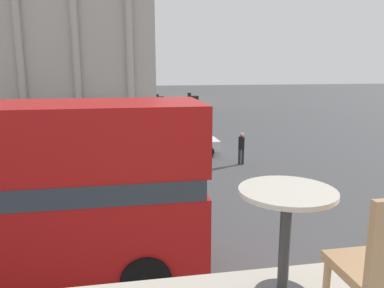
# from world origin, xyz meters

# --- Properties ---
(cafe_dining_table) EXTENTS (0.60, 0.60, 0.73)m
(cafe_dining_table) POSITION_xyz_m (0.73, -0.35, 4.04)
(cafe_dining_table) COLOR #2D2D30
(cafe_dining_table) RESTS_ON cafe_floor_slab
(plaza_building_left) EXTENTS (33.39, 16.22, 20.93)m
(plaza_building_left) POSITION_xyz_m (-12.50, 54.68, 10.47)
(plaza_building_left) COLOR #BCB2A8
(plaza_building_left) RESTS_ON ground_plane
(traffic_light_near) EXTENTS (0.42, 0.24, 4.16)m
(traffic_light_near) POSITION_xyz_m (1.89, 9.49, 2.70)
(traffic_light_near) COLOR black
(traffic_light_near) RESTS_ON ground_plane
(traffic_light_mid) EXTENTS (0.42, 0.24, 3.72)m
(traffic_light_mid) POSITION_xyz_m (1.37, 15.16, 2.43)
(traffic_light_mid) COLOR black
(traffic_light_mid) RESTS_ON ground_plane
(car_navy) EXTENTS (4.20, 1.93, 1.35)m
(car_navy) POSITION_xyz_m (-6.10, 17.59, 0.70)
(car_navy) COLOR black
(car_navy) RESTS_ON ground_plane
(car_white) EXTENTS (4.20, 1.93, 1.35)m
(car_white) POSITION_xyz_m (2.85, 18.44, 0.70)
(car_white) COLOR black
(car_white) RESTS_ON ground_plane
(pedestrian_black) EXTENTS (0.32, 0.32, 1.67)m
(pedestrian_black) POSITION_xyz_m (5.61, 15.69, 0.96)
(pedestrian_black) COLOR #282B33
(pedestrian_black) RESTS_ON ground_plane
(pedestrian_yellow) EXTENTS (0.32, 0.32, 1.62)m
(pedestrian_yellow) POSITION_xyz_m (6.48, 30.37, 0.93)
(pedestrian_yellow) COLOR #282B33
(pedestrian_yellow) RESTS_ON ground_plane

